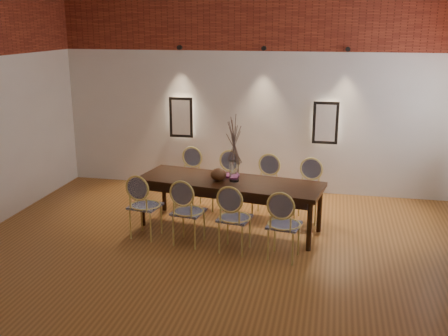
% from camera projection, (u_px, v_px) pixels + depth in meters
% --- Properties ---
extents(floor, '(7.00, 7.00, 0.02)m').
position_uv_depth(floor, '(206.00, 274.00, 6.44)').
color(floor, '#9A6029').
rests_on(floor, ground).
extents(wall_back, '(7.00, 0.10, 4.00)m').
position_uv_depth(wall_back, '(253.00, 80.00, 9.24)').
color(wall_back, silver).
rests_on(wall_back, ground).
extents(wall_front, '(7.00, 0.10, 4.00)m').
position_uv_depth(wall_front, '(27.00, 232.00, 2.56)').
color(wall_front, silver).
rests_on(wall_front, ground).
extents(brick_band_back, '(7.00, 0.02, 1.50)m').
position_uv_depth(brick_band_back, '(253.00, 6.00, 8.84)').
color(brick_band_back, maroon).
rests_on(brick_band_back, ground).
extents(niche_left, '(0.36, 0.06, 0.66)m').
position_uv_depth(niche_left, '(182.00, 117.00, 9.60)').
color(niche_left, '#FFEAC6').
rests_on(niche_left, wall_back).
extents(niche_right, '(0.36, 0.06, 0.66)m').
position_uv_depth(niche_right, '(326.00, 123.00, 9.08)').
color(niche_right, '#FFEAC6').
rests_on(niche_right, wall_back).
extents(spot_fixture_left, '(0.08, 0.10, 0.08)m').
position_uv_depth(spot_fixture_left, '(180.00, 47.00, 9.23)').
color(spot_fixture_left, black).
rests_on(spot_fixture_left, wall_back).
extents(spot_fixture_mid, '(0.08, 0.10, 0.08)m').
position_uv_depth(spot_fixture_mid, '(264.00, 48.00, 8.93)').
color(spot_fixture_mid, black).
rests_on(spot_fixture_mid, wall_back).
extents(spot_fixture_right, '(0.08, 0.10, 0.08)m').
position_uv_depth(spot_fixture_right, '(348.00, 49.00, 8.65)').
color(spot_fixture_right, black).
rests_on(spot_fixture_right, wall_back).
extents(dining_table, '(2.81, 1.28, 0.75)m').
position_uv_depth(dining_table, '(230.00, 205.00, 7.75)').
color(dining_table, black).
rests_on(dining_table, floor).
extents(chair_near_a, '(0.50, 0.50, 0.94)m').
position_uv_depth(chair_near_a, '(145.00, 206.00, 7.43)').
color(chair_near_a, '#E8D46E').
rests_on(chair_near_a, floor).
extents(chair_near_b, '(0.50, 0.50, 0.94)m').
position_uv_depth(chair_near_b, '(189.00, 212.00, 7.20)').
color(chair_near_b, '#E8D46E').
rests_on(chair_near_b, floor).
extents(chair_near_c, '(0.50, 0.50, 0.94)m').
position_uv_depth(chair_near_c, '(235.00, 218.00, 6.97)').
color(chair_near_c, '#E8D46E').
rests_on(chair_near_c, floor).
extents(chair_near_d, '(0.50, 0.50, 0.94)m').
position_uv_depth(chair_near_d, '(284.00, 225.00, 6.74)').
color(chair_near_d, '#E8D46E').
rests_on(chair_near_d, floor).
extents(chair_far_a, '(0.50, 0.50, 0.94)m').
position_uv_depth(chair_far_a, '(188.00, 178.00, 8.72)').
color(chair_far_a, '#E8D46E').
rests_on(chair_far_a, floor).
extents(chair_far_b, '(0.50, 0.50, 0.94)m').
position_uv_depth(chair_far_b, '(225.00, 183.00, 8.49)').
color(chair_far_b, '#E8D46E').
rests_on(chair_far_b, floor).
extents(chair_far_c, '(0.50, 0.50, 0.94)m').
position_uv_depth(chair_far_c, '(265.00, 187.00, 8.25)').
color(chair_far_c, '#E8D46E').
rests_on(chair_far_c, floor).
extents(chair_far_d, '(0.50, 0.50, 0.94)m').
position_uv_depth(chair_far_d, '(308.00, 192.00, 8.02)').
color(chair_far_d, '#E8D46E').
rests_on(chair_far_d, floor).
extents(vase, '(0.14, 0.14, 0.30)m').
position_uv_depth(vase, '(234.00, 171.00, 7.59)').
color(vase, silver).
rests_on(vase, dining_table).
extents(dried_branches, '(0.50, 0.50, 0.70)m').
position_uv_depth(dried_branches, '(234.00, 141.00, 7.47)').
color(dried_branches, brown).
rests_on(dried_branches, vase).
extents(bowl, '(0.24, 0.24, 0.18)m').
position_uv_depth(bowl, '(219.00, 174.00, 7.64)').
color(bowl, '#583219').
rests_on(bowl, dining_table).
extents(book, '(0.28, 0.22, 0.03)m').
position_uv_depth(book, '(229.00, 176.00, 7.84)').
color(book, '#912E6F').
rests_on(book, dining_table).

